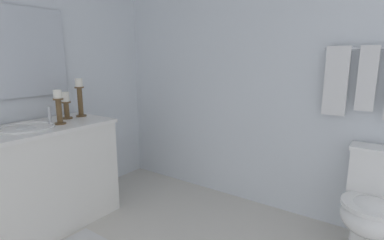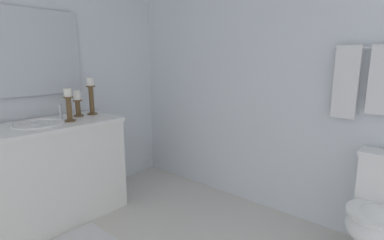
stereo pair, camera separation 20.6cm
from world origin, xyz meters
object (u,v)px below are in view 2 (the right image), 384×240
(sink_basin, at_px, (39,129))
(towel_center, at_px, (379,80))
(towel_bar, at_px, (384,47))
(candle_holder_tall, at_px, (91,95))
(candle_holder_mid, at_px, (69,104))
(vanity_cabinet, at_px, (44,174))
(candle_holder_short, at_px, (78,103))
(mirror, at_px, (16,52))
(towel_near_vanity, at_px, (346,82))
(toilet, at_px, (381,216))

(sink_basin, height_order, towel_center, towel_center)
(towel_bar, relative_size, towel_center, 1.29)
(candle_holder_tall, bearing_deg, candle_holder_mid, -64.02)
(vanity_cabinet, height_order, candle_holder_short, candle_holder_short)
(vanity_cabinet, relative_size, mirror, 1.19)
(sink_basin, height_order, towel_near_vanity, towel_near_vanity)
(candle_holder_mid, bearing_deg, candle_holder_tall, 115.98)
(toilet, height_order, towel_bar, towel_bar)
(candle_holder_mid, relative_size, towel_near_vanity, 0.53)
(sink_basin, distance_m, towel_center, 2.55)
(candle_holder_mid, height_order, towel_center, towel_center)
(candle_holder_tall, bearing_deg, toilet, 16.62)
(candle_holder_mid, bearing_deg, towel_center, 30.46)
(candle_holder_short, bearing_deg, towel_bar, 25.70)
(candle_holder_tall, distance_m, candle_holder_short, 0.15)
(candle_holder_short, bearing_deg, vanity_cabinet, -78.81)
(candle_holder_short, relative_size, towel_bar, 0.39)
(towel_near_vanity, bearing_deg, vanity_cabinet, -143.18)
(mirror, bearing_deg, toilet, 25.69)
(sink_basin, distance_m, towel_bar, 2.60)
(toilet, distance_m, towel_center, 0.90)
(toilet, bearing_deg, candle_holder_mid, -155.56)
(towel_near_vanity, bearing_deg, towel_center, 0.00)
(mirror, bearing_deg, candle_holder_short, 62.32)
(candle_holder_tall, bearing_deg, vanity_cabinet, -82.82)
(towel_bar, xyz_separation_m, towel_near_vanity, (-0.20, -0.02, -0.24))
(candle_holder_short, relative_size, candle_holder_mid, 0.85)
(towel_bar, bearing_deg, candle_holder_mid, -149.16)
(toilet, bearing_deg, candle_holder_short, -160.45)
(vanity_cabinet, relative_size, towel_center, 2.74)
(towel_bar, xyz_separation_m, towel_center, (0.00, -0.02, -0.21))
(candle_holder_tall, bearing_deg, candle_holder_short, -94.72)
(mirror, bearing_deg, sink_basin, 0.20)
(mirror, xyz_separation_m, toilet, (2.51, 1.21, -1.05))
(candle_holder_mid, xyz_separation_m, toilet, (2.15, 0.98, -0.63))
(towel_bar, distance_m, towel_near_vanity, 0.31)
(sink_basin, height_order, toilet, sink_basin)
(toilet, bearing_deg, towel_near_vanity, 149.25)
(mirror, xyz_separation_m, towel_near_vanity, (2.16, 1.41, -0.22))
(vanity_cabinet, relative_size, candle_holder_tall, 3.73)
(candle_holder_short, distance_m, toilet, 2.52)
(towel_bar, bearing_deg, sink_basin, -145.61)
(toilet, bearing_deg, candle_holder_tall, -163.38)
(vanity_cabinet, bearing_deg, towel_bar, 34.41)
(candle_holder_tall, bearing_deg, towel_center, 22.44)
(candle_holder_short, bearing_deg, candle_holder_mid, -45.95)
(sink_basin, xyz_separation_m, mirror, (-0.28, -0.00, 0.60))
(towel_near_vanity, distance_m, towel_center, 0.20)
(candle_holder_tall, height_order, candle_holder_short, candle_holder_tall)
(sink_basin, height_order, candle_holder_mid, candle_holder_mid)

